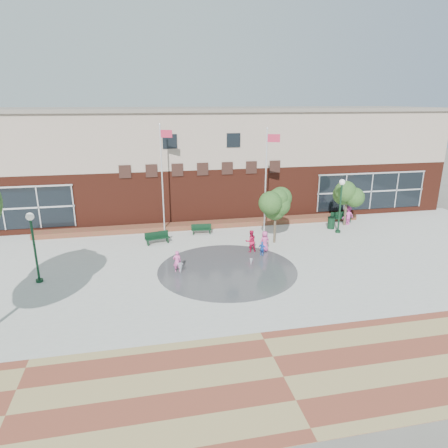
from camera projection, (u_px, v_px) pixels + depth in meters
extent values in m
plane|color=#666056|center=(239.00, 292.00, 21.31)|extent=(120.00, 120.00, 0.00)
cube|color=#A8A8A0|center=(224.00, 263.00, 25.05)|extent=(46.00, 18.00, 0.01)
cube|color=brown|center=(284.00, 377.00, 14.76)|extent=(46.00, 6.00, 0.01)
cylinder|color=#383A3D|center=(227.00, 270.00, 24.12)|extent=(8.40, 8.40, 0.01)
cube|color=#4D1C12|center=(195.00, 185.00, 37.02)|extent=(44.00, 10.00, 4.50)
cube|color=gray|center=(194.00, 136.00, 35.68)|extent=(44.00, 10.00, 4.50)
cube|color=slate|center=(193.00, 109.00, 35.00)|extent=(44.40, 10.40, 0.30)
cube|color=black|center=(3.00, 209.00, 29.49)|extent=(10.00, 0.12, 3.19)
cube|color=black|center=(371.00, 191.00, 35.24)|extent=(10.00, 0.12, 3.19)
cube|color=black|center=(170.00, 141.00, 30.49)|extent=(1.10, 0.10, 1.10)
cube|color=black|center=(233.00, 140.00, 31.45)|extent=(1.10, 0.10, 1.10)
cube|color=maroon|center=(205.00, 227.00, 32.17)|extent=(26.00, 1.20, 0.40)
cylinder|color=white|center=(162.00, 181.00, 29.62)|extent=(0.10, 0.10, 8.11)
sphere|color=white|center=(160.00, 124.00, 28.40)|extent=(0.16, 0.16, 0.16)
cube|color=#B12340|center=(166.00, 134.00, 28.53)|extent=(0.84, 0.33, 0.54)
cylinder|color=white|center=(265.00, 185.00, 28.79)|extent=(0.10, 0.10, 7.89)
sphere|color=white|center=(267.00, 128.00, 27.60)|extent=(0.16, 0.16, 0.16)
cube|color=#B12340|center=(273.00, 138.00, 27.73)|extent=(0.86, 0.33, 0.56)
cylinder|color=#10321D|center=(35.00, 252.00, 21.95)|extent=(0.13, 0.13, 3.66)
cylinder|color=#10321D|center=(40.00, 281.00, 22.47)|extent=(0.39, 0.39, 0.17)
sphere|color=silver|center=(30.00, 217.00, 21.35)|extent=(0.43, 0.43, 0.43)
cylinder|color=#10321D|center=(340.00, 209.00, 30.32)|extent=(0.13, 0.13, 3.77)
cylinder|color=#10321D|center=(338.00, 232.00, 30.85)|extent=(0.40, 0.40, 0.18)
sphere|color=silver|center=(342.00, 182.00, 29.70)|extent=(0.44, 0.44, 0.44)
cube|color=#10321D|center=(157.00, 238.00, 28.34)|extent=(1.79, 0.87, 0.06)
cube|color=#10321D|center=(156.00, 234.00, 28.46)|extent=(1.69, 0.45, 0.43)
cube|color=#10321D|center=(201.00, 230.00, 30.40)|extent=(1.56, 0.54, 0.05)
cube|color=#10321D|center=(201.00, 226.00, 30.52)|extent=(1.53, 0.16, 0.38)
cube|color=#10321D|center=(341.00, 218.00, 33.25)|extent=(1.84, 0.66, 0.06)
cube|color=#10321D|center=(340.00, 214.00, 33.38)|extent=(1.80, 0.21, 0.45)
cylinder|color=#10321D|center=(331.00, 223.00, 31.71)|extent=(0.55, 0.55, 0.92)
cylinder|color=black|center=(332.00, 217.00, 31.57)|extent=(0.59, 0.59, 0.06)
cylinder|color=#413628|center=(275.00, 226.00, 28.36)|extent=(0.17, 0.17, 2.50)
cylinder|color=#413628|center=(345.00, 211.00, 32.37)|extent=(0.21, 0.21, 2.38)
cone|color=white|center=(181.00, 274.00, 23.58)|extent=(0.31, 0.31, 0.61)
cone|color=white|center=(251.00, 266.00, 24.66)|extent=(0.20, 0.20, 0.45)
imported|color=#DA529E|center=(177.00, 261.00, 23.63)|extent=(0.49, 0.32, 1.34)
imported|color=#C51541|center=(251.00, 241.00, 26.72)|extent=(0.79, 0.64, 1.55)
imported|color=#CA478B|center=(265.00, 241.00, 26.84)|extent=(0.78, 0.59, 1.44)
imported|color=blue|center=(262.00, 249.00, 26.11)|extent=(0.62, 0.54, 1.00)
imported|color=#CB3C98|center=(348.00, 215.00, 32.66)|extent=(1.08, 0.70, 1.57)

